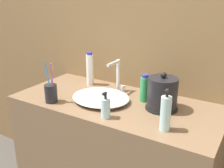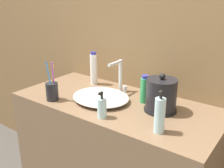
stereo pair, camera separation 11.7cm
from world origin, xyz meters
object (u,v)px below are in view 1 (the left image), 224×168
faucet (118,74)px  electric_kettle (162,95)px  lotion_bottle (166,113)px  mouthwash_bottle (145,89)px  hand_cream_bottle (106,108)px  shampoo_bottle (90,69)px  toothbrush_cup (51,93)px

faucet → electric_kettle: (0.32, -0.10, -0.03)m
faucet → electric_kettle: 0.34m
lotion_bottle → electric_kettle: bearing=114.7°
electric_kettle → mouthwash_bottle: electric_kettle is taller
mouthwash_bottle → hand_cream_bottle: size_ratio=1.16×
shampoo_bottle → mouthwash_bottle: size_ratio=1.39×
faucet → electric_kettle: electric_kettle is taller
faucet → shampoo_bottle: bearing=175.7°
toothbrush_cup → hand_cream_bottle: toothbrush_cup is taller
lotion_bottle → hand_cream_bottle: bearing=-173.0°
mouthwash_bottle → hand_cream_bottle: mouthwash_bottle is taller
faucet → mouthwash_bottle: (0.20, -0.05, -0.03)m
lotion_bottle → mouthwash_bottle: bearing=130.6°
electric_kettle → toothbrush_cup: (-0.56, -0.23, -0.03)m
hand_cream_bottle → lotion_bottle: bearing=7.0°
toothbrush_cup → shampoo_bottle: toothbrush_cup is taller
faucet → lotion_bottle: faucet is taller
faucet → mouthwash_bottle: bearing=-14.2°
shampoo_bottle → toothbrush_cup: bearing=-92.4°
lotion_bottle → shampoo_bottle: bearing=153.5°
toothbrush_cup → lotion_bottle: toothbrush_cup is taller
lotion_bottle → toothbrush_cup: bearing=-177.3°
electric_kettle → mouthwash_bottle: bearing=158.5°
faucet → lotion_bottle: bearing=-35.8°
electric_kettle → toothbrush_cup: 0.60m
lotion_bottle → shampoo_bottle: (-0.63, 0.32, 0.02)m
electric_kettle → lotion_bottle: (0.09, -0.20, 0.00)m
toothbrush_cup → mouthwash_bottle: (0.44, 0.28, 0.02)m
toothbrush_cup → mouthwash_bottle: bearing=32.7°
faucet → mouthwash_bottle: size_ratio=1.26×
lotion_bottle → hand_cream_bottle: lotion_bottle is taller
faucet → mouthwash_bottle: 0.21m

